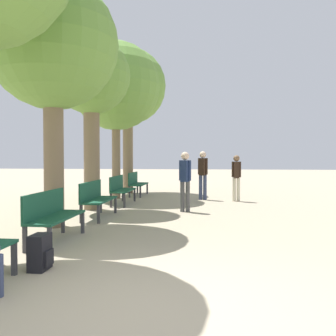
% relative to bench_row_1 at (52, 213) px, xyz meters
% --- Properties ---
extents(ground_plane, '(80.00, 80.00, 0.00)m').
position_rel_bench_row_1_xyz_m(ground_plane, '(2.15, -2.79, -0.53)').
color(ground_plane, tan).
extents(bench_row_1, '(0.50, 1.66, 0.91)m').
position_rel_bench_row_1_xyz_m(bench_row_1, '(0.00, 0.00, 0.00)').
color(bench_row_1, '#195138').
rests_on(bench_row_1, ground_plane).
extents(bench_row_2, '(0.50, 1.66, 0.91)m').
position_rel_bench_row_1_xyz_m(bench_row_2, '(0.00, 2.65, 0.00)').
color(bench_row_2, '#195138').
rests_on(bench_row_2, ground_plane).
extents(bench_row_3, '(0.50, 1.66, 0.91)m').
position_rel_bench_row_1_xyz_m(bench_row_3, '(0.00, 5.30, 0.00)').
color(bench_row_3, '#195138').
rests_on(bench_row_3, ground_plane).
extents(bench_row_4, '(0.50, 1.66, 0.91)m').
position_rel_bench_row_1_xyz_m(bench_row_4, '(0.00, 7.95, 0.00)').
color(bench_row_4, '#195138').
rests_on(bench_row_4, ground_plane).
extents(tree_row_1, '(2.83, 2.83, 5.38)m').
position_rel_bench_row_1_xyz_m(tree_row_1, '(-0.54, 1.39, 3.38)').
color(tree_row_1, '#7A664C').
rests_on(tree_row_1, ground_plane).
extents(tree_row_2, '(2.24, 2.24, 4.98)m').
position_rel_bench_row_1_xyz_m(tree_row_2, '(-0.54, 4.06, 3.21)').
color(tree_row_2, '#7A664C').
rests_on(tree_row_2, ground_plane).
extents(tree_row_3, '(3.20, 3.20, 5.69)m').
position_rel_bench_row_1_xyz_m(tree_row_3, '(-0.54, 6.93, 3.54)').
color(tree_row_3, '#7A664C').
rests_on(tree_row_3, ground_plane).
extents(tree_row_4, '(3.18, 3.18, 6.04)m').
position_rel_bench_row_1_xyz_m(tree_row_4, '(-0.54, 8.94, 3.87)').
color(tree_row_4, '#7A664C').
rests_on(tree_row_4, ground_plane).
extents(backpack, '(0.25, 0.34, 0.48)m').
position_rel_bench_row_1_xyz_m(backpack, '(0.54, -1.62, -0.29)').
color(backpack, black).
rests_on(backpack, ground_plane).
extents(pedestrian_near, '(0.34, 0.28, 1.66)m').
position_rel_bench_row_1_xyz_m(pedestrian_near, '(2.16, 3.88, 0.42)').
color(pedestrian_near, '#4C4C4C').
rests_on(pedestrian_near, ground_plane).
extents(pedestrian_mid, '(0.32, 0.22, 1.57)m').
position_rel_bench_row_1_xyz_m(pedestrian_mid, '(3.75, 6.47, 0.38)').
color(pedestrian_mid, beige).
rests_on(pedestrian_mid, ground_plane).
extents(pedestrian_far, '(0.35, 0.30, 1.71)m').
position_rel_bench_row_1_xyz_m(pedestrian_far, '(2.61, 6.82, 0.45)').
color(pedestrian_far, '#384260').
rests_on(pedestrian_far, ground_plane).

